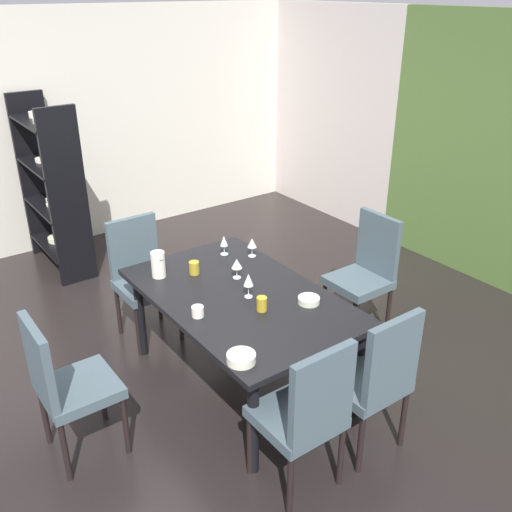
# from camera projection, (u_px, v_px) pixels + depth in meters

# --- Properties ---
(ground_plane) EXTENTS (5.89, 5.83, 0.02)m
(ground_plane) POSITION_uv_depth(u_px,v_px,m) (215.00, 354.00, 4.60)
(ground_plane) COLOR black
(back_panel_interior) EXTENTS (2.16, 0.10, 2.51)m
(back_panel_interior) POSITION_uv_depth(u_px,v_px,m) (329.00, 114.00, 6.94)
(back_panel_interior) COLOR silver
(back_panel_interior) RESTS_ON ground_plane
(left_interior_panel) EXTENTS (0.10, 5.83, 2.51)m
(left_interior_panel) POSITION_uv_depth(u_px,v_px,m) (69.00, 130.00, 6.17)
(left_interior_panel) COLOR silver
(left_interior_panel) RESTS_ON ground_plane
(dining_table) EXTENTS (1.71, 1.06, 0.74)m
(dining_table) POSITION_uv_depth(u_px,v_px,m) (240.00, 304.00, 3.99)
(dining_table) COLOR black
(dining_table) RESTS_ON ground_plane
(chair_right_far) EXTENTS (0.44, 0.44, 1.02)m
(chair_right_far) POSITION_uv_depth(u_px,v_px,m) (375.00, 376.00, 3.42)
(chair_right_far) COLOR #44555D
(chair_right_far) RESTS_ON ground_plane
(chair_head_near) EXTENTS (0.44, 0.44, 0.99)m
(chair_head_near) POSITION_uv_depth(u_px,v_px,m) (64.00, 382.00, 3.38)
(chair_head_near) COLOR #44555D
(chair_head_near) RESTS_ON ground_plane
(chair_left_near) EXTENTS (0.44, 0.44, 1.01)m
(chair_left_near) POSITION_uv_depth(u_px,v_px,m) (141.00, 273.00, 4.64)
(chair_left_near) COLOR #44555D
(chair_left_near) RESTS_ON ground_plane
(chair_head_far) EXTENTS (0.44, 0.45, 1.02)m
(chair_head_far) POSITION_uv_depth(u_px,v_px,m) (366.00, 269.00, 4.69)
(chair_head_far) COLOR #44555D
(chair_head_far) RESTS_ON ground_plane
(chair_right_near) EXTENTS (0.44, 0.44, 1.02)m
(chair_right_near) POSITION_uv_depth(u_px,v_px,m) (306.00, 412.00, 3.13)
(chair_right_near) COLOR #44555D
(chair_right_near) RESTS_ON ground_plane
(display_shelf) EXTENTS (0.98, 0.37, 1.72)m
(display_shelf) POSITION_uv_depth(u_px,v_px,m) (52.00, 185.00, 5.68)
(display_shelf) COLOR black
(display_shelf) RESTS_ON ground_plane
(wine_glass_front) EXTENTS (0.07, 0.07, 0.18)m
(wine_glass_front) POSITION_uv_depth(u_px,v_px,m) (248.00, 280.00, 3.86)
(wine_glass_front) COLOR silver
(wine_glass_front) RESTS_ON dining_table
(wine_glass_corner) EXTENTS (0.07, 0.07, 0.15)m
(wine_glass_corner) POSITION_uv_depth(u_px,v_px,m) (252.00, 243.00, 4.46)
(wine_glass_corner) COLOR silver
(wine_glass_corner) RESTS_ON dining_table
(wine_glass_east) EXTENTS (0.08, 0.08, 0.15)m
(wine_glass_east) POSITION_uv_depth(u_px,v_px,m) (237.00, 264.00, 4.13)
(wine_glass_east) COLOR silver
(wine_glass_east) RESTS_ON dining_table
(wine_glass_right) EXTENTS (0.06, 0.06, 0.16)m
(wine_glass_right) POSITION_uv_depth(u_px,v_px,m) (224.00, 242.00, 4.49)
(wine_glass_right) COLOR silver
(wine_glass_right) RESTS_ON dining_table
(serving_bowl_west) EXTENTS (0.15, 0.15, 0.04)m
(serving_bowl_west) POSITION_uv_depth(u_px,v_px,m) (309.00, 300.00, 3.84)
(serving_bowl_west) COLOR beige
(serving_bowl_west) RESTS_ON dining_table
(serving_bowl_north) EXTENTS (0.17, 0.17, 0.05)m
(serving_bowl_north) POSITION_uv_depth(u_px,v_px,m) (241.00, 358.00, 3.24)
(serving_bowl_north) COLOR white
(serving_bowl_north) RESTS_ON dining_table
(cup_left) EXTENTS (0.08, 0.08, 0.07)m
(cup_left) POSITION_uv_depth(u_px,v_px,m) (198.00, 311.00, 3.68)
(cup_left) COLOR white
(cup_left) RESTS_ON dining_table
(cup_near_window) EXTENTS (0.08, 0.08, 0.10)m
(cup_near_window) POSITION_uv_depth(u_px,v_px,m) (194.00, 268.00, 4.21)
(cup_near_window) COLOR #AC9228
(cup_near_window) RESTS_ON dining_table
(cup_near_shelf) EXTENTS (0.07, 0.07, 0.10)m
(cup_near_shelf) POSITION_uv_depth(u_px,v_px,m) (262.00, 304.00, 3.74)
(cup_near_shelf) COLOR gold
(cup_near_shelf) RESTS_ON dining_table
(pitcher_center) EXTENTS (0.12, 0.10, 0.20)m
(pitcher_center) POSITION_uv_depth(u_px,v_px,m) (158.00, 264.00, 4.15)
(pitcher_center) COLOR white
(pitcher_center) RESTS_ON dining_table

